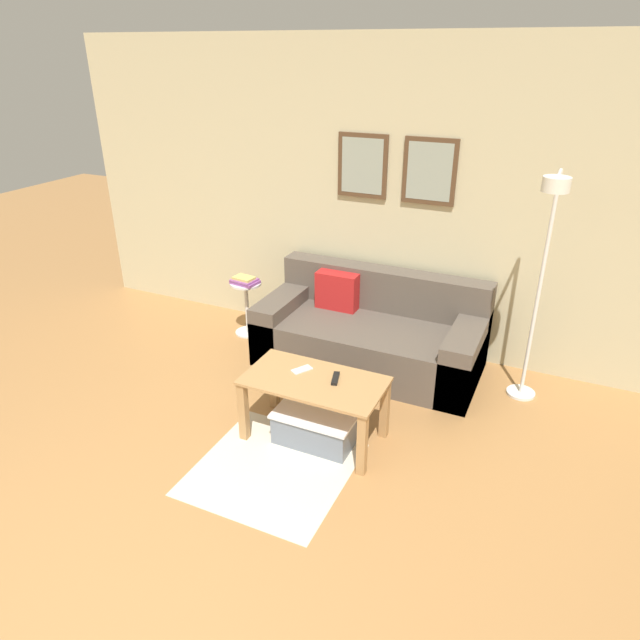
# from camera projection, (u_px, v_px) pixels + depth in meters

# --- Properties ---
(wall_back) EXTENTS (5.60, 0.09, 2.55)m
(wall_back) POSITION_uv_depth(u_px,v_px,m) (363.00, 199.00, 4.80)
(wall_back) COLOR #C6BC93
(wall_back) RESTS_ON ground_plane
(area_rug) EXTENTS (0.95, 0.96, 0.01)m
(area_rug) POSITION_uv_depth(u_px,v_px,m) (273.00, 469.00, 3.64)
(area_rug) COLOR beige
(area_rug) RESTS_ON ground_plane
(couch) EXTENTS (1.82, 0.86, 0.75)m
(couch) POSITION_uv_depth(u_px,v_px,m) (371.00, 334.00, 4.76)
(couch) COLOR brown
(couch) RESTS_ON ground_plane
(coffee_table) EXTENTS (0.93, 0.50, 0.46)m
(coffee_table) POSITION_uv_depth(u_px,v_px,m) (314.00, 392.00, 3.79)
(coffee_table) COLOR #AD7F4C
(coffee_table) RESTS_ON ground_plane
(storage_bin) EXTENTS (0.55, 0.42, 0.23)m
(storage_bin) POSITION_uv_depth(u_px,v_px,m) (318.00, 423.00, 3.89)
(storage_bin) COLOR slate
(storage_bin) RESTS_ON ground_plane
(floor_lamp) EXTENTS (0.22, 0.50, 1.73)m
(floor_lamp) POSITION_uv_depth(u_px,v_px,m) (544.00, 259.00, 3.79)
(floor_lamp) COLOR white
(floor_lamp) RESTS_ON ground_plane
(side_table) EXTENTS (0.29, 0.29, 0.51)m
(side_table) POSITION_uv_depth(u_px,v_px,m) (247.00, 303.00, 5.24)
(side_table) COLOR silver
(side_table) RESTS_ON ground_plane
(book_stack) EXTENTS (0.25, 0.20, 0.06)m
(book_stack) POSITION_uv_depth(u_px,v_px,m) (245.00, 280.00, 5.12)
(book_stack) COLOR #8C4C93
(book_stack) RESTS_ON side_table
(remote_control) EXTENTS (0.08, 0.16, 0.02)m
(remote_control) POSITION_uv_depth(u_px,v_px,m) (335.00, 378.00, 3.74)
(remote_control) COLOR black
(remote_control) RESTS_ON coffee_table
(cell_phone) EXTENTS (0.13, 0.15, 0.01)m
(cell_phone) POSITION_uv_depth(u_px,v_px,m) (302.00, 370.00, 3.85)
(cell_phone) COLOR silver
(cell_phone) RESTS_ON coffee_table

